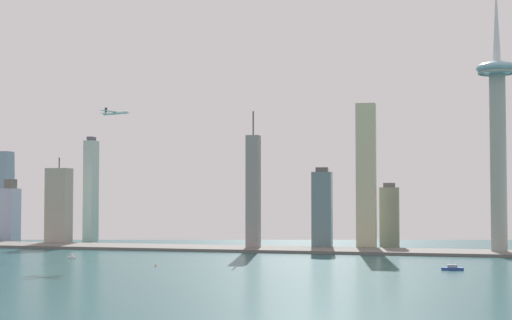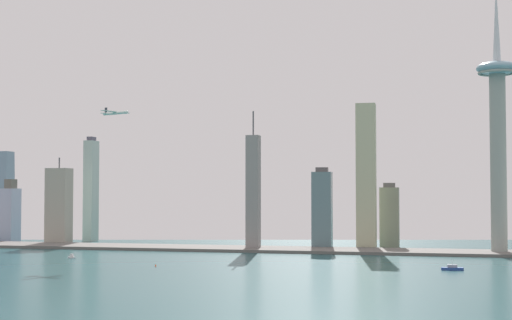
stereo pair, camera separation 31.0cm
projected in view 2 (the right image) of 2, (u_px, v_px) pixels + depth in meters
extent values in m
cube|color=#65615D|center=(231.00, 249.00, 821.63)|extent=(916.69, 65.94, 3.11)
cylinder|color=#959E97|center=(498.00, 161.00, 767.45)|extent=(16.04, 16.04, 189.03)
ellipsoid|color=#82ABBD|center=(497.00, 68.00, 771.47)|extent=(41.62, 41.62, 13.66)
torus|color=#959E97|center=(497.00, 73.00, 771.26)|extent=(38.11, 38.11, 2.73)
cone|color=silver|center=(496.00, 20.00, 773.54)|extent=(8.02, 8.02, 84.24)
cube|color=#B8BA95|center=(366.00, 176.00, 834.03)|extent=(21.27, 16.30, 160.48)
cube|color=#A1BBB1|center=(91.00, 191.00, 974.11)|extent=(12.27, 21.39, 128.85)
cube|color=#595466|center=(91.00, 139.00, 976.95)|extent=(7.36, 12.84, 5.14)
cube|color=#718EA4|center=(5.00, 196.00, 995.02)|extent=(20.40, 27.27, 116.00)
cube|color=gray|center=(253.00, 193.00, 820.95)|extent=(13.82, 14.27, 124.40)
cylinder|color=#4C4C51|center=(253.00, 123.00, 824.16)|extent=(1.60, 1.60, 26.46)
cube|color=gray|center=(389.00, 217.00, 858.96)|extent=(21.34, 19.27, 68.06)
cube|color=#5E5758|center=(389.00, 185.00, 860.52)|extent=(12.80, 11.56, 5.19)
cube|color=slate|center=(322.00, 211.00, 834.80)|extent=(21.60, 15.00, 85.01)
cube|color=#605656|center=(322.00, 170.00, 836.71)|extent=(12.96, 9.00, 5.08)
cube|color=#A5B1D0|center=(10.00, 215.00, 958.22)|extent=(16.78, 23.74, 67.38)
cube|color=#656157|center=(11.00, 184.00, 959.90)|extent=(10.07, 14.25, 11.74)
cube|color=#A39E90|center=(59.00, 206.00, 912.68)|extent=(26.82, 21.08, 91.53)
cylinder|color=#4C4C51|center=(59.00, 163.00, 914.90)|extent=(1.60, 1.60, 12.97)
cube|color=#25438E|center=(452.00, 269.00, 608.50)|extent=(17.63, 5.99, 2.28)
cube|color=#9191A9|center=(452.00, 266.00, 608.59)|extent=(7.86, 3.80, 2.20)
cylinder|color=silver|center=(452.00, 262.00, 608.72)|extent=(0.24, 0.24, 3.95)
cube|color=white|center=(72.00, 257.00, 721.51)|extent=(9.02, 6.33, 1.44)
cube|color=silver|center=(72.00, 255.00, 721.59)|extent=(4.27, 3.36, 2.58)
cone|color=#E54C19|center=(156.00, 265.00, 641.51)|extent=(1.60, 1.60, 1.90)
cylinder|color=silver|center=(115.00, 113.00, 760.56)|extent=(30.97, 14.79, 2.91)
sphere|color=silver|center=(127.00, 112.00, 751.24)|extent=(2.91, 2.91, 2.91)
cube|color=silver|center=(115.00, 112.00, 760.62)|extent=(17.83, 35.55, 0.50)
cube|color=silver|center=(106.00, 114.00, 768.41)|extent=(7.68, 13.03, 0.40)
cube|color=#2D333D|center=(106.00, 110.00, 768.56)|extent=(3.07, 1.63, 5.00)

